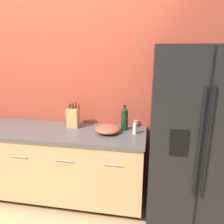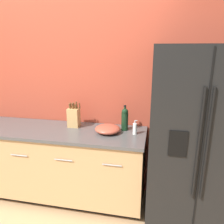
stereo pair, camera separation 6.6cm
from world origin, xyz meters
TOP-DOWN VIEW (x-y plane):
  - wall_back at (0.00, 1.26)m, footprint 10.00×0.05m
  - counter_unit at (-0.10, 0.92)m, footprint 2.20×0.64m
  - refrigerator at (1.50, 0.87)m, footprint 0.91×0.74m
  - knife_block at (0.12, 1.04)m, footprint 0.15×0.11m
  - wine_bottle at (0.74, 1.05)m, footprint 0.08×0.08m
  - soap_dispenser at (0.87, 0.94)m, footprint 0.05×0.04m
  - mixing_bowl at (0.57, 0.93)m, footprint 0.29×0.29m

SIDE VIEW (x-z plane):
  - counter_unit at x=-0.10m, z-range 0.01..0.92m
  - refrigerator at x=1.50m, z-range 0.00..1.87m
  - mixing_bowl at x=0.57m, z-range 0.91..1.00m
  - soap_dispenser at x=0.87m, z-range 0.90..1.06m
  - knife_block at x=0.12m, z-range 0.88..1.19m
  - wine_bottle at x=0.74m, z-range 0.90..1.20m
  - wall_back at x=0.00m, z-range 0.00..2.60m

